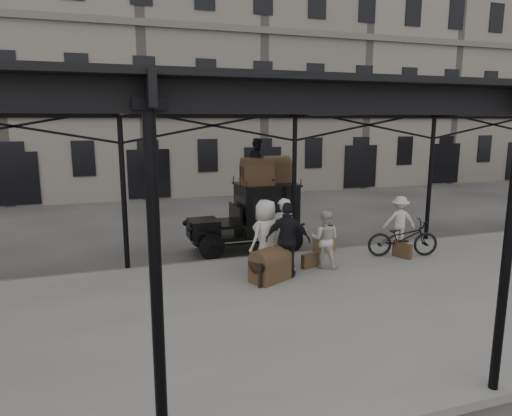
{
  "coord_description": "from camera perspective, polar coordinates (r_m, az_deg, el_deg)",
  "views": [
    {
      "loc": [
        -5.47,
        -10.66,
        4.19
      ],
      "look_at": [
        -1.36,
        1.6,
        1.7
      ],
      "focal_mm": 32.0,
      "sensor_mm": 36.0,
      "label": 1
    }
  ],
  "objects": [
    {
      "name": "ground",
      "position": [
        12.7,
        8.22,
        -8.49
      ],
      "size": [
        120.0,
        120.0,
        0.0
      ],
      "primitive_type": "plane",
      "color": "#383533",
      "rests_on": "ground"
    },
    {
      "name": "platform",
      "position": [
        11.04,
        12.98,
        -11.27
      ],
      "size": [
        28.0,
        8.0,
        0.15
      ],
      "primitive_type": "cube",
      "color": "slate",
      "rests_on": "ground"
    },
    {
      "name": "canopy",
      "position": [
        10.49,
        13.24,
        12.84
      ],
      "size": [
        22.5,
        9.0,
        4.74
      ],
      "color": "black",
      "rests_on": "ground"
    },
    {
      "name": "building_frontage",
      "position": [
        29.32,
        -8.03,
        16.29
      ],
      "size": [
        64.0,
        8.0,
        14.0
      ],
      "primitive_type": "cube",
      "color": "slate",
      "rests_on": "ground"
    },
    {
      "name": "taxi",
      "position": [
        14.86,
        0.13,
        -0.7
      ],
      "size": [
        3.65,
        1.55,
        2.18
      ],
      "color": "black",
      "rests_on": "ground"
    },
    {
      "name": "porter_left",
      "position": [
        12.57,
        3.4,
        -3.18
      ],
      "size": [
        0.77,
        0.56,
        1.97
      ],
      "primitive_type": "imported",
      "rotation": [
        0.0,
        0.0,
        3.01
      ],
      "color": "beige",
      "rests_on": "platform"
    },
    {
      "name": "porter_midleft",
      "position": [
        12.8,
        8.62,
        -3.86
      ],
      "size": [
        0.99,
        0.94,
        1.61
      ],
      "primitive_type": "imported",
      "rotation": [
        0.0,
        0.0,
        2.54
      ],
      "color": "beige",
      "rests_on": "platform"
    },
    {
      "name": "porter_centre",
      "position": [
        12.16,
        1.22,
        -3.58
      ],
      "size": [
        1.16,
        1.02,
        2.0
      ],
      "primitive_type": "imported",
      "rotation": [
        0.0,
        0.0,
        3.62
      ],
      "color": "#BCB6AC",
      "rests_on": "platform"
    },
    {
      "name": "porter_official",
      "position": [
        11.86,
        4.01,
        -4.03
      ],
      "size": [
        1.25,
        0.98,
        1.98
      ],
      "primitive_type": "imported",
      "rotation": [
        0.0,
        0.0,
        2.64
      ],
      "color": "black",
      "rests_on": "platform"
    },
    {
      "name": "porter_right",
      "position": [
        15.83,
        17.53,
        -1.44
      ],
      "size": [
        1.17,
        0.91,
        1.59
      ],
      "primitive_type": "imported",
      "rotation": [
        0.0,
        0.0,
        2.79
      ],
      "color": "silver",
      "rests_on": "platform"
    },
    {
      "name": "bicycle",
      "position": [
        14.45,
        17.87,
        -3.58
      ],
      "size": [
        2.25,
        1.28,
        1.12
      ],
      "primitive_type": "imported",
      "rotation": [
        0.0,
        0.0,
        1.31
      ],
      "color": "black",
      "rests_on": "platform"
    },
    {
      "name": "porter_roof",
      "position": [
        14.51,
        0.14,
        5.84
      ],
      "size": [
        0.71,
        0.82,
        1.46
      ],
      "primitive_type": "imported",
      "rotation": [
        0.0,
        0.0,
        1.82
      ],
      "color": "black",
      "rests_on": "taxi"
    },
    {
      "name": "steamer_trunk_roof_near",
      "position": [
        14.39,
        0.14,
        4.33
      ],
      "size": [
        1.0,
        0.63,
        0.73
      ],
      "primitive_type": null,
      "rotation": [
        0.0,
        0.0,
        -0.02
      ],
      "color": "#4A3722",
      "rests_on": "taxi"
    },
    {
      "name": "steamer_trunk_roof_far",
      "position": [
        15.07,
        2.3,
        4.61
      ],
      "size": [
        1.0,
        0.62,
        0.73
      ],
      "primitive_type": null,
      "rotation": [
        0.0,
        0.0,
        0.01
      ],
      "color": "#4A3722",
      "rests_on": "taxi"
    },
    {
      "name": "steamer_trunk_platform",
      "position": [
        11.73,
        1.77,
        -7.36
      ],
      "size": [
        1.17,
        1.0,
        0.73
      ],
      "primitive_type": null,
      "rotation": [
        0.0,
        0.0,
        0.48
      ],
      "color": "#4A3722",
      "rests_on": "platform"
    },
    {
      "name": "wicker_hamper",
      "position": [
        14.54,
        8.53,
        -4.34
      ],
      "size": [
        0.73,
        0.65,
        0.5
      ],
      "primitive_type": "cube",
      "rotation": [
        0.0,
        0.0,
        0.41
      ],
      "color": "olive",
      "rests_on": "platform"
    },
    {
      "name": "suitcase_upright",
      "position": [
        14.36,
        17.8,
        -5.04
      ],
      "size": [
        0.34,
        0.62,
        0.45
      ],
      "primitive_type": "cube",
      "rotation": [
        0.0,
        0.0,
        0.34
      ],
      "color": "#4A3722",
      "rests_on": "platform"
    },
    {
      "name": "suitcase_flat",
      "position": [
        12.89,
        6.87,
        -6.52
      ],
      "size": [
        0.62,
        0.31,
        0.4
      ],
      "primitive_type": "cube",
      "rotation": [
        0.0,
        0.0,
        0.28
      ],
      "color": "#4A3722",
      "rests_on": "platform"
    }
  ]
}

